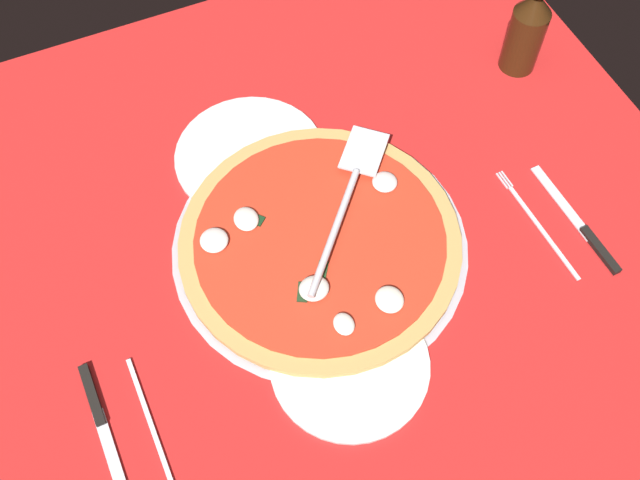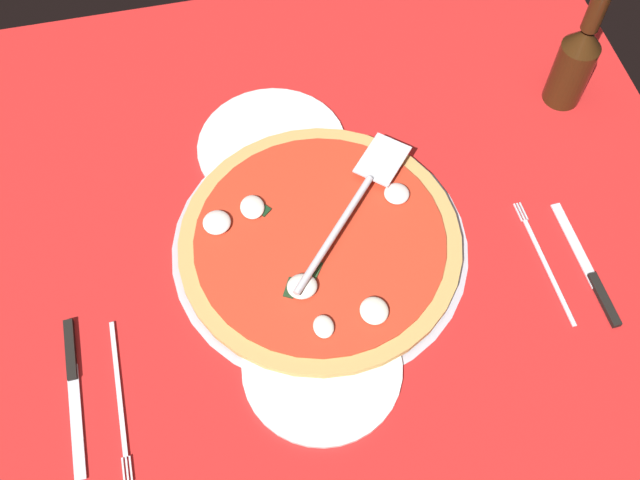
{
  "view_description": "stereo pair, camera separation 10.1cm",
  "coord_description": "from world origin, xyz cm",
  "px_view_note": "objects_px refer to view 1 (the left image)",
  "views": [
    {
      "loc": [
        -44.57,
        21.44,
        89.49
      ],
      "look_at": [
        2.14,
        0.66,
        1.98
      ],
      "focal_mm": 41.28,
      "sensor_mm": 36.0,
      "label": 1
    },
    {
      "loc": [
        -47.75,
        11.83,
        89.49
      ],
      "look_at": [
        2.14,
        0.66,
        1.98
      ],
      "focal_mm": 41.28,
      "sensor_mm": 36.0,
      "label": 2
    }
  ],
  "objects_px": {
    "dinner_plate_left": "(350,365)",
    "place_setting_far": "(128,432)",
    "place_setting_near": "(560,227)",
    "dinner_plate_right": "(250,156)",
    "pizza": "(320,242)",
    "pizza_server": "(347,198)",
    "beer_bottle": "(528,27)"
  },
  "relations": [
    {
      "from": "dinner_plate_left",
      "to": "place_setting_far",
      "type": "bearing_deg",
      "value": 83.49
    },
    {
      "from": "dinner_plate_left",
      "to": "place_setting_near",
      "type": "xyz_separation_m",
      "value": [
        0.07,
        -0.36,
        -0.0
      ]
    },
    {
      "from": "dinner_plate_right",
      "to": "place_setting_far",
      "type": "relative_size",
      "value": 1.01
    },
    {
      "from": "dinner_plate_left",
      "to": "dinner_plate_right",
      "type": "distance_m",
      "value": 0.36
    },
    {
      "from": "pizza",
      "to": "place_setting_near",
      "type": "distance_m",
      "value": 0.34
    },
    {
      "from": "dinner_plate_right",
      "to": "pizza_server",
      "type": "xyz_separation_m",
      "value": [
        -0.15,
        -0.09,
        0.04
      ]
    },
    {
      "from": "dinner_plate_right",
      "to": "beer_bottle",
      "type": "height_order",
      "value": "beer_bottle"
    },
    {
      "from": "pizza_server",
      "to": "place_setting_far",
      "type": "bearing_deg",
      "value": 157.27
    },
    {
      "from": "dinner_plate_right",
      "to": "pizza",
      "type": "distance_m",
      "value": 0.19
    },
    {
      "from": "pizza_server",
      "to": "place_setting_near",
      "type": "xyz_separation_m",
      "value": [
        -0.15,
        -0.27,
        -0.04
      ]
    },
    {
      "from": "place_setting_near",
      "to": "beer_bottle",
      "type": "xyz_separation_m",
      "value": [
        0.29,
        -0.11,
        0.08
      ]
    },
    {
      "from": "pizza_server",
      "to": "beer_bottle",
      "type": "xyz_separation_m",
      "value": [
        0.15,
        -0.37,
        0.04
      ]
    },
    {
      "from": "place_setting_near",
      "to": "place_setting_far",
      "type": "distance_m",
      "value": 0.65
    },
    {
      "from": "pizza",
      "to": "place_setting_far",
      "type": "distance_m",
      "value": 0.35
    },
    {
      "from": "beer_bottle",
      "to": "place_setting_near",
      "type": "bearing_deg",
      "value": 159.86
    },
    {
      "from": "place_setting_far",
      "to": "beer_bottle",
      "type": "relative_size",
      "value": 1.0
    },
    {
      "from": "dinner_plate_right",
      "to": "place_setting_far",
      "type": "height_order",
      "value": "place_setting_far"
    },
    {
      "from": "place_setting_near",
      "to": "beer_bottle",
      "type": "height_order",
      "value": "beer_bottle"
    },
    {
      "from": "dinner_plate_right",
      "to": "beer_bottle",
      "type": "bearing_deg",
      "value": -90.29
    },
    {
      "from": "pizza",
      "to": "place_setting_far",
      "type": "height_order",
      "value": "pizza"
    },
    {
      "from": "beer_bottle",
      "to": "pizza",
      "type": "bearing_deg",
      "value": 112.93
    },
    {
      "from": "dinner_plate_left",
      "to": "place_setting_far",
      "type": "xyz_separation_m",
      "value": [
        0.03,
        0.28,
        -0.0
      ]
    },
    {
      "from": "place_setting_far",
      "to": "place_setting_near",
      "type": "bearing_deg",
      "value": 92.06
    },
    {
      "from": "pizza_server",
      "to": "place_setting_near",
      "type": "bearing_deg",
      "value": -76.73
    },
    {
      "from": "dinner_plate_right",
      "to": "beer_bottle",
      "type": "xyz_separation_m",
      "value": [
        -0.0,
        -0.46,
        0.08
      ]
    },
    {
      "from": "place_setting_far",
      "to": "beer_bottle",
      "type": "height_order",
      "value": "beer_bottle"
    },
    {
      "from": "dinner_plate_right",
      "to": "place_setting_near",
      "type": "distance_m",
      "value": 0.46
    },
    {
      "from": "place_setting_near",
      "to": "dinner_plate_left",
      "type": "bearing_deg",
      "value": 98.37
    },
    {
      "from": "pizza",
      "to": "beer_bottle",
      "type": "height_order",
      "value": "beer_bottle"
    },
    {
      "from": "place_setting_near",
      "to": "place_setting_far",
      "type": "height_order",
      "value": "same"
    },
    {
      "from": "pizza",
      "to": "beer_bottle",
      "type": "bearing_deg",
      "value": -67.07
    },
    {
      "from": "place_setting_near",
      "to": "dinner_plate_right",
      "type": "bearing_deg",
      "value": 48.54
    }
  ]
}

